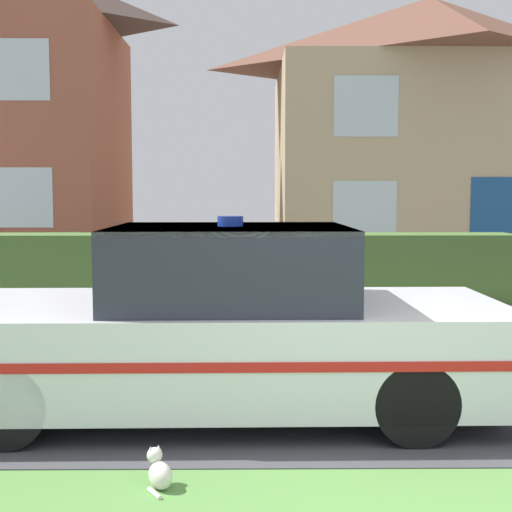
{
  "coord_description": "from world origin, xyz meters",
  "views": [
    {
      "loc": [
        -0.88,
        -3.26,
        1.77
      ],
      "look_at": [
        -0.8,
        4.76,
        1.05
      ],
      "focal_mm": 50.0,
      "sensor_mm": 36.0,
      "label": 1
    }
  ],
  "objects_px": {
    "cat": "(159,472)",
    "wheelie_bin": "(60,265)",
    "house_right": "(429,128)",
    "police_car": "(219,328)"
  },
  "relations": [
    {
      "from": "police_car",
      "to": "cat",
      "type": "relative_size",
      "value": 16.17
    },
    {
      "from": "police_car",
      "to": "cat",
      "type": "bearing_deg",
      "value": 77.68
    },
    {
      "from": "house_right",
      "to": "cat",
      "type": "bearing_deg",
      "value": -109.72
    },
    {
      "from": "cat",
      "to": "house_right",
      "type": "bearing_deg",
      "value": -51.87
    },
    {
      "from": "wheelie_bin",
      "to": "police_car",
      "type": "bearing_deg",
      "value": -73.39
    },
    {
      "from": "cat",
      "to": "house_right",
      "type": "relative_size",
      "value": 0.03
    },
    {
      "from": "cat",
      "to": "house_right",
      "type": "height_order",
      "value": "house_right"
    },
    {
      "from": "police_car",
      "to": "wheelie_bin",
      "type": "xyz_separation_m",
      "value": [
        -2.96,
        6.39,
        -0.14
      ]
    },
    {
      "from": "cat",
      "to": "wheelie_bin",
      "type": "bearing_deg",
      "value": -13.44
    },
    {
      "from": "police_car",
      "to": "wheelie_bin",
      "type": "bearing_deg",
      "value": -65.8
    }
  ]
}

